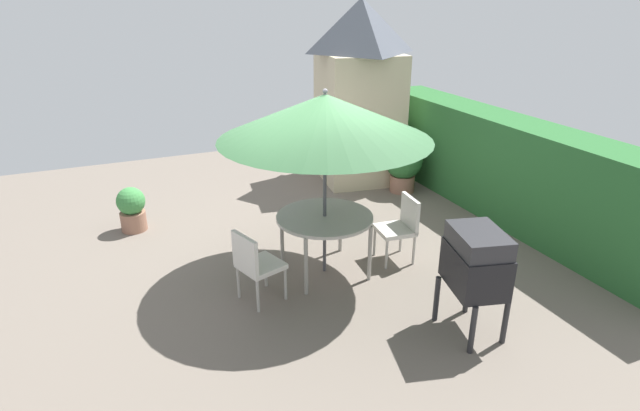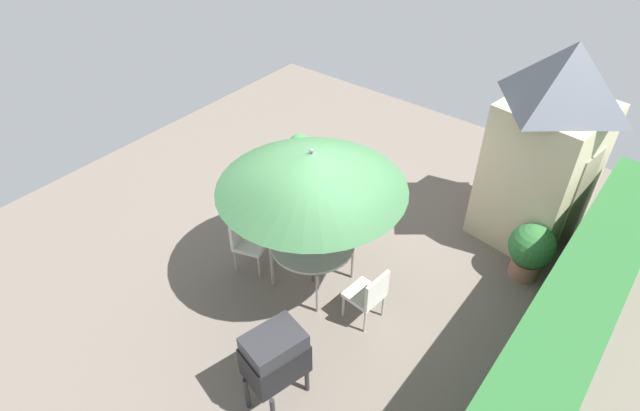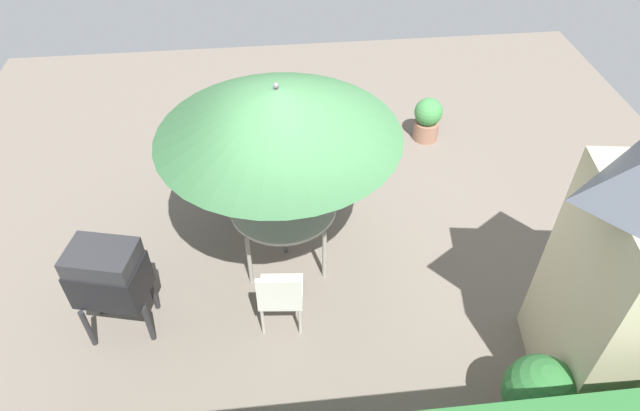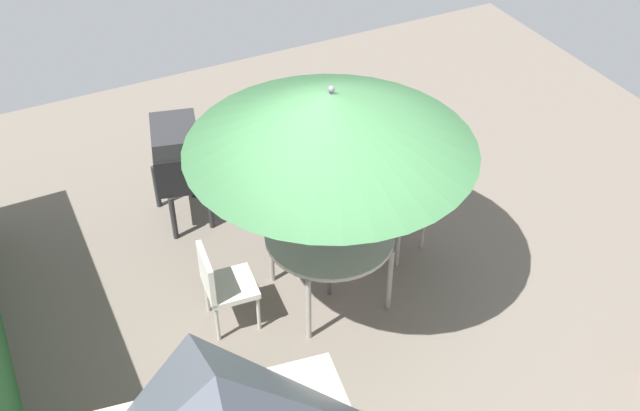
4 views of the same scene
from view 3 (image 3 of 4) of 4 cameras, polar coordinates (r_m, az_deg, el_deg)
The scene contains 8 objects.
ground_plane at distance 7.10m, azimuth 0.66°, elevation -3.94°, with size 11.00×11.00×0.00m, color #6B6056.
patio_table at distance 6.50m, azimuth -3.75°, elevation -0.38°, with size 1.24×1.24×0.79m.
patio_umbrella at distance 5.68m, azimuth -4.36°, elevation 9.48°, with size 2.58×2.58×2.39m.
bbq_grill at distance 6.04m, azimuth -20.87°, elevation -6.64°, with size 0.80×0.65×1.20m.
chair_near_shed at distance 5.92m, azimuth -4.07°, elevation -9.03°, with size 0.50×0.51×0.90m.
chair_far_side at distance 7.43m, azimuth -6.81°, elevation 3.68°, with size 0.58×0.59×0.90m.
potted_plant_by_shed at distance 5.61m, azimuth 21.50°, elevation -17.82°, with size 0.69×0.69×0.95m.
potted_plant_by_grill at distance 8.79m, azimuth 10.93°, elevation 8.72°, with size 0.43×0.43×0.69m.
Camera 3 is at (0.60, 4.84, 5.16)m, focal length 31.30 mm.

